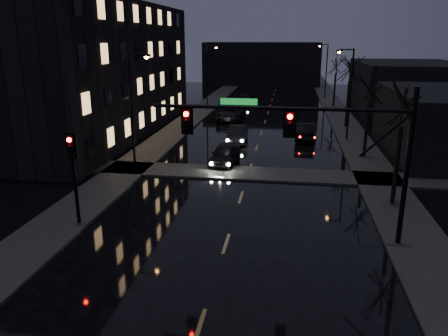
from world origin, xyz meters
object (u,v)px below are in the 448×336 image
(oncoming_car_d, at_px, (245,100))
(oncoming_car_b, at_px, (238,134))
(lead_car, at_px, (306,131))
(oncoming_car_c, at_px, (231,113))
(oncoming_car_a, at_px, (225,154))

(oncoming_car_d, bearing_deg, oncoming_car_b, -78.66)
(oncoming_car_b, xyz_separation_m, oncoming_car_d, (-1.63, 22.18, -0.02))
(oncoming_car_b, height_order, lead_car, lead_car)
(lead_car, bearing_deg, oncoming_car_d, -63.78)
(oncoming_car_c, distance_m, oncoming_car_d, 11.67)
(oncoming_car_b, distance_m, oncoming_car_c, 10.71)
(oncoming_car_b, bearing_deg, oncoming_car_d, 92.44)
(oncoming_car_b, bearing_deg, oncoming_car_c, 99.21)
(oncoming_car_a, xyz_separation_m, oncoming_car_c, (-1.91, 17.65, 0.07))
(lead_car, bearing_deg, oncoming_car_b, 23.13)
(oncoming_car_d, bearing_deg, oncoming_car_c, -84.87)
(oncoming_car_a, height_order, oncoming_car_b, oncoming_car_a)
(oncoming_car_a, height_order, oncoming_car_c, oncoming_car_c)
(oncoming_car_b, distance_m, lead_car, 6.29)
(oncoming_car_a, bearing_deg, oncoming_car_b, 93.16)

